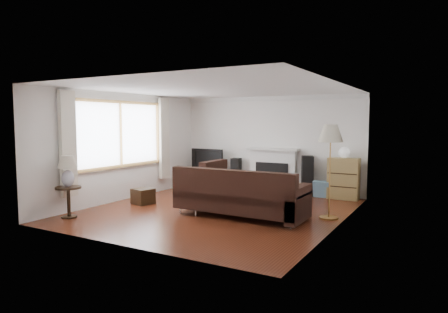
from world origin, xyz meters
The scene contains 17 objects.
room centered at (0.00, 0.00, 1.25)m, with size 5.10×5.60×2.54m.
window centered at (-2.45, -0.20, 1.55)m, with size 0.12×2.74×1.54m, color olive.
curtain_near centered at (-2.40, -1.72, 1.40)m, with size 0.10×0.35×2.10m, color silver.
curtain_far centered at (-2.40, 1.32, 1.40)m, with size 0.10×0.35×2.10m, color silver.
fireplace centered at (0.15, 2.64, 0.57)m, with size 1.40×0.26×1.15m, color white.
tv_stand centered at (-1.72, 2.49, 0.26)m, with size 1.02×0.46×0.51m, color black.
television centered at (-1.72, 2.49, 0.80)m, with size 0.99×0.13×0.57m, color black.
speaker_left centered at (-0.90, 2.55, 0.42)m, with size 0.23×0.28×0.85m, color black.
speaker_right centered at (1.12, 2.51, 0.50)m, with size 0.28×0.33×0.99m, color black.
bookshelf centered at (2.00, 2.53, 0.49)m, with size 0.71×0.34×0.98m, color olive.
globe_lamp centered at (2.00, 2.53, 1.11)m, with size 0.26×0.26×0.26m, color white.
sectional_sofa centered at (0.68, -0.26, 0.44)m, with size 2.75×2.01×0.89m, color black.
coffee_table centered at (0.67, 1.34, 0.24)m, with size 1.22×0.66×0.48m, color #A36A4E.
footstool centered at (-1.78, -0.25, 0.17)m, with size 0.41×0.41×0.34m, color black.
floor_lamp centered at (2.22, 0.42, 0.89)m, with size 0.46×0.46×1.79m, color #A7783A.
side_table centered at (-2.15, -1.95, 0.30)m, with size 0.48×0.48×0.60m, color black.
table_lamp centered at (-2.15, -1.95, 0.89)m, with size 0.36×0.36×0.59m, color silver.
Camera 1 is at (4.16, -7.04, 1.84)m, focal length 32.00 mm.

